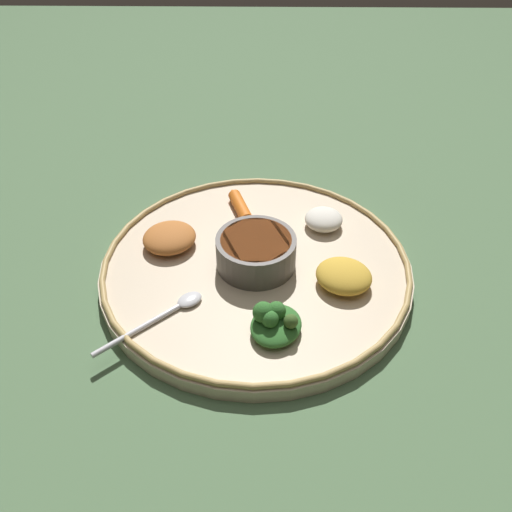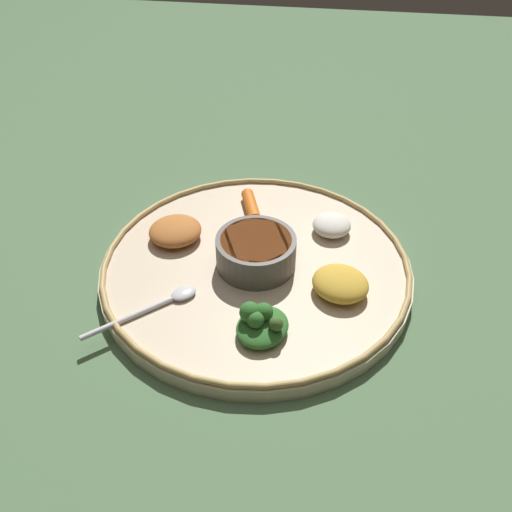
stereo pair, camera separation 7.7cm
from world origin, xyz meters
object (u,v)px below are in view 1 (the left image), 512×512
(center_bowl, at_px, (256,251))
(carrot_near_spoon, at_px, (239,204))
(greens_pile, at_px, (275,322))
(spoon, at_px, (167,313))

(center_bowl, bearing_deg, carrot_near_spoon, 102.15)
(center_bowl, relative_size, greens_pile, 1.24)
(carrot_near_spoon, bearing_deg, center_bowl, -77.85)
(center_bowl, xyz_separation_m, spoon, (-0.11, -0.10, -0.02))
(center_bowl, relative_size, carrot_near_spoon, 1.28)
(greens_pile, height_order, carrot_near_spoon, greens_pile)
(spoon, distance_m, greens_pile, 0.14)
(greens_pile, relative_size, carrot_near_spoon, 1.03)
(greens_pile, bearing_deg, spoon, 169.58)
(center_bowl, relative_size, spoon, 0.86)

